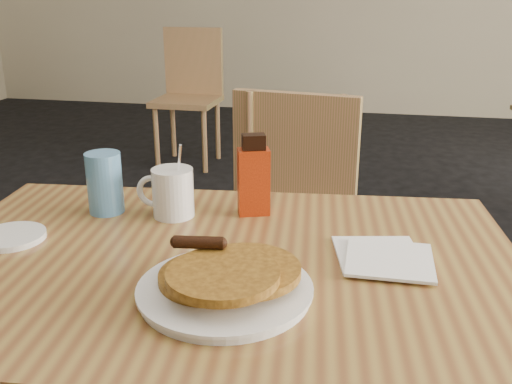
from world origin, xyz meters
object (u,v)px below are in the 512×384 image
coffee_mug (172,192)px  chair_main_far (289,214)px  syrup_bottle (254,178)px  blue_tumbler (105,183)px  main_table (219,279)px  pancake_plate (226,282)px  chair_wall_extra (190,84)px

coffee_mug → chair_main_far: bearing=62.0°
syrup_bottle → blue_tumbler: bearing=170.8°
main_table → syrup_bottle: syrup_bottle is taller
chair_main_far → blue_tumbler: size_ratio=6.63×
blue_tumbler → coffee_mug: bearing=2.8°
pancake_plate → blue_tumbler: 0.48m
pancake_plate → chair_wall_extra: bearing=108.8°
main_table → syrup_bottle: size_ratio=6.83×
pancake_plate → coffee_mug: bearing=122.6°
chair_wall_extra → pancake_plate: chair_wall_extra is taller
chair_main_far → blue_tumbler: chair_main_far is taller
chair_wall_extra → pancake_plate: 3.34m
chair_wall_extra → coffee_mug: size_ratio=5.59×
main_table → chair_wall_extra: chair_wall_extra is taller
blue_tumbler → chair_wall_extra: bearing=104.1°
main_table → pancake_plate: pancake_plate is taller
main_table → coffee_mug: size_ratio=7.31×
blue_tumbler → syrup_bottle: bearing=9.7°
syrup_bottle → blue_tumbler: size_ratio=1.33×
chair_main_far → syrup_bottle: (-0.01, -0.50, 0.29)m
pancake_plate → coffee_mug: 0.38m
chair_wall_extra → coffee_mug: (0.87, -2.84, 0.23)m
main_table → chair_wall_extra: (-1.03, 3.03, -0.13)m
coffee_mug → blue_tumbler: coffee_mug is taller
chair_main_far → blue_tumbler: (-0.34, -0.56, 0.27)m
chair_wall_extra → syrup_bottle: 2.99m
chair_wall_extra → syrup_bottle: bearing=-68.3°
coffee_mug → chair_wall_extra: bearing=97.9°
coffee_mug → syrup_bottle: size_ratio=0.93×
chair_wall_extra → blue_tumbler: (0.71, -2.84, 0.24)m
pancake_plate → blue_tumbler: size_ratio=2.11×
chair_main_far → main_table: bearing=-83.2°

